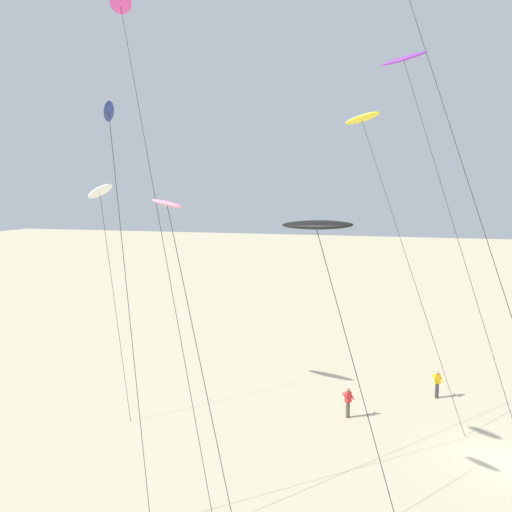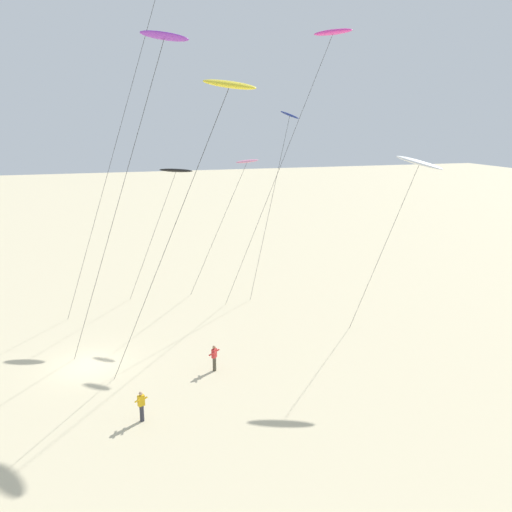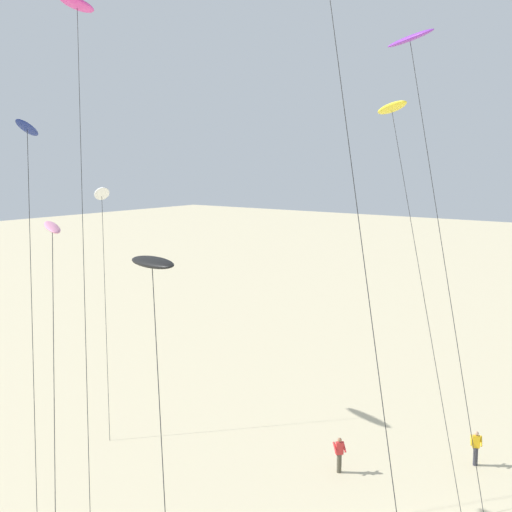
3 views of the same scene
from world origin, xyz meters
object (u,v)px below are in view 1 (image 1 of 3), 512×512
kite_black (317,228)px  kite_white (100,193)px  kite_purple (405,63)px  kite_magenta (121,5)px  kite_flyer_middle (348,402)px  kite_yellow (363,120)px  kite_pink (169,210)px  kite_flyer_nearest (437,384)px  kite_navy (110,124)px

kite_black → kite_white: bearing=53.8°
kite_purple → kite_magenta: (-6.94, 12.35, 1.83)m
kite_flyer_middle → kite_yellow: bearing=0.0°
kite_pink → kite_flyer_nearest: kite_pink is taller
kite_white → kite_magenta: 10.68m
kite_purple → kite_magenta: 14.28m
kite_navy → kite_magenta: size_ratio=0.75×
kite_flyer_nearest → kite_pink: bearing=147.7°
kite_pink → kite_flyer_nearest: size_ratio=7.31×
kite_navy → kite_purple: (10.89, -10.72, 3.95)m
kite_purple → kite_yellow: bearing=34.4°
kite_yellow → kite_flyer_nearest: 16.38m
kite_magenta → kite_pink: kite_magenta is taller
kite_yellow → kite_purple: 4.97m
kite_magenta → kite_white: bearing=42.5°
kite_purple → kite_flyer_nearest: kite_purple is taller
kite_flyer_nearest → kite_magenta: bearing=125.6°
kite_navy → kite_magenta: (3.95, 1.63, 5.78)m
kite_purple → kite_pink: size_ratio=1.61×
kite_yellow → kite_flyer_middle: bearing=-180.0°
kite_navy → kite_flyer_nearest: kite_navy is taller
kite_yellow → kite_purple: (-3.60, -2.47, 2.38)m
kite_black → kite_flyer_middle: kite_black is taller
kite_purple → kite_flyer_nearest: size_ratio=11.73×
kite_navy → kite_pink: 4.68m
kite_black → kite_pink: bearing=83.4°
kite_flyer_nearest → kite_flyer_middle: 6.53m
kite_flyer_nearest → kite_flyer_middle: same height
kite_magenta → kite_pink: 11.49m
kite_pink → kite_yellow: bearing=-18.2°
kite_pink → kite_flyer_nearest: 21.55m
kite_navy → kite_yellow: (14.49, -8.25, 1.57)m
kite_navy → kite_black: (-1.95, -8.56, -3.77)m
kite_navy → kite_magenta: 7.19m
kite_white → kite_magenta: size_ratio=0.61×
kite_purple → kite_flyer_nearest: (3.55, -2.31, -18.04)m
kite_white → kite_pink: kite_white is taller
kite_black → kite_pink: size_ratio=0.95×
kite_navy → kite_flyer_nearest: size_ratio=9.51×
kite_yellow → kite_navy: bearing=150.3°
kite_navy → kite_yellow: kite_yellow is taller
kite_purple → kite_flyer_middle: 18.23m
kite_black → kite_purple: bearing=-9.5°
kite_white → kite_purple: size_ratio=0.66×
kite_yellow → kite_black: bearing=-178.9°
kite_magenta → kite_flyer_nearest: size_ratio=12.63×
kite_white → kite_flyer_nearest: bearing=-73.4°
kite_white → kite_flyer_middle: 18.32m
kite_yellow → kite_purple: bearing=-145.6°
kite_black → kite_flyer_nearest: kite_black is taller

